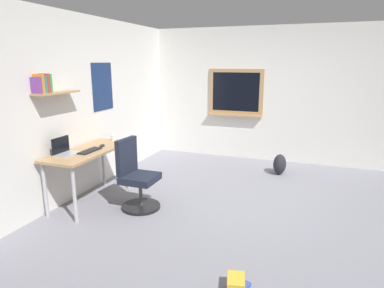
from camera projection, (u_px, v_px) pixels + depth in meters
ground_plane at (245, 206)px, 4.61m from camera, size 5.20×5.20×0.00m
wall_back at (89, 104)px, 5.12m from camera, size 5.00×0.30×2.60m
wall_right at (271, 95)px, 6.54m from camera, size 0.22×5.00×2.60m
desk at (89, 156)px, 4.64m from camera, size 1.37×0.57×0.75m
office_chair at (136, 179)px, 4.49m from camera, size 0.52×0.52×0.95m
laptop at (65, 150)px, 4.37m from camera, size 0.31×0.21×0.23m
keyboard at (90, 151)px, 4.53m from camera, size 0.37×0.13×0.02m
computer_mouse at (102, 146)px, 4.78m from camera, size 0.10×0.06×0.03m
coffee_mug at (113, 138)px, 5.13m from camera, size 0.08×0.08×0.09m
backpack at (280, 164)px, 5.91m from camera, size 0.32×0.22×0.36m
book_stack_on_floor at (236, 285)px, 2.87m from camera, size 0.26×0.22×0.14m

